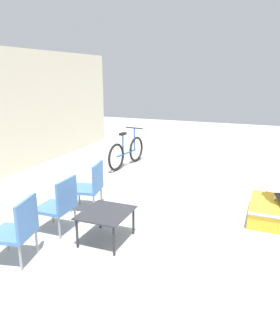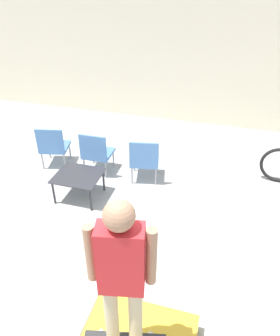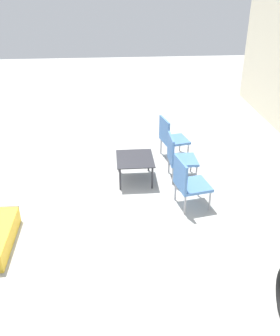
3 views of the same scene
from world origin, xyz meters
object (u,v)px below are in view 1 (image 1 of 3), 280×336
(patio_chair_left, at_px, (18,228))
(patio_chair_center, at_px, (59,203))
(patio_chair_right, at_px, (90,185))
(bicycle, at_px, (127,152))
(coffee_table, at_px, (106,215))

(patio_chair_left, distance_m, patio_chair_center, 0.91)
(patio_chair_right, xyz_separation_m, bicycle, (2.92, 0.59, -0.10))
(coffee_table, relative_size, patio_chair_center, 0.88)
(coffee_table, height_order, patio_chair_center, patio_chair_center)
(patio_chair_right, relative_size, bicycle, 0.51)
(patio_chair_center, xyz_separation_m, patio_chair_right, (0.95, 0.00, 0.00))
(coffee_table, height_order, patio_chair_right, patio_chair_right)
(patio_chair_left, height_order, patio_chair_right, same)
(patio_chair_right, bearing_deg, patio_chair_left, -11.25)
(coffee_table, distance_m, patio_chair_right, 1.25)
(patio_chair_left, relative_size, patio_chair_right, 1.00)
(bicycle, bearing_deg, patio_chair_center, -164.47)
(patio_chair_left, xyz_separation_m, patio_chair_center, (0.91, -0.00, 0.00))
(patio_chair_left, relative_size, patio_chair_center, 1.00)
(coffee_table, relative_size, patio_chair_left, 0.88)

